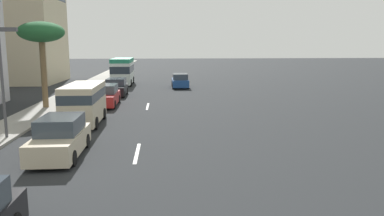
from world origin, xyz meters
The scene contains 12 objects.
ground_plane centered at (31.50, 0.00, 0.00)m, with size 198.00×198.00×0.00m, color #26282B.
sidewalk_right centered at (31.50, 7.61, 0.07)m, with size 162.00×2.53×0.15m, color #9E9B93.
lane_stripe_mid centered at (11.76, 0.00, 0.01)m, with size 3.20×0.16×0.01m, color silver.
lane_stripe_far centered at (24.67, 0.00, 0.01)m, with size 3.20×0.16×0.01m, color silver.
minibus_lead centered at (41.27, 3.57, 1.74)m, with size 6.52×2.38×3.19m.
car_second centered at (11.60, 3.25, 0.81)m, with size 4.45×1.86×1.72m.
van_third centered at (18.28, 3.58, 1.39)m, with size 5.02×2.06×2.44m.
car_fourth centered at (31.26, 3.19, 0.77)m, with size 4.13×1.94×1.63m.
car_fifth centered at (25.37, 3.31, 0.79)m, with size 4.75×1.87×1.66m.
car_sixth centered at (37.72, -3.20, 0.75)m, with size 4.41×1.86×1.58m.
palm_tree centered at (24.07, 7.58, 5.55)m, with size 3.33×3.33×6.30m.
street_lamp centered at (14.67, 6.61, 3.65)m, with size 0.24×0.97×5.51m.
Camera 1 is at (-4.51, -1.15, 4.76)m, focal length 35.05 mm.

